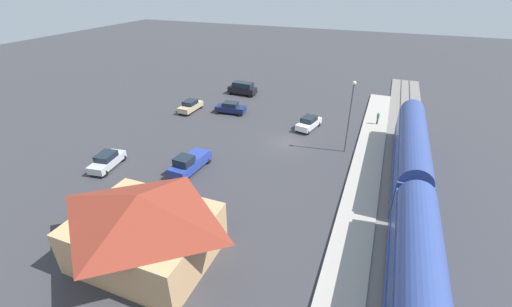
{
  "coord_description": "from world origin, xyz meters",
  "views": [
    {
      "loc": [
        -10.23,
        36.0,
        18.68
      ],
      "look_at": [
        1.78,
        5.79,
        1.0
      ],
      "focal_mm": 23.17,
      "sensor_mm": 36.0,
      "label": 1
    }
  ],
  "objects_px": {
    "sedan_white": "(309,123)",
    "sedan_tan": "(190,106)",
    "pedestrian_on_platform": "(378,117)",
    "passenger_train": "(417,298)",
    "light_pole_near_platform": "(350,110)",
    "station_building": "(144,225)",
    "sedan_navy": "(231,108)",
    "suv_black": "(243,88)",
    "pickup_blue": "(190,163)",
    "sedan_silver": "(107,161)"
  },
  "relations": [
    {
      "from": "passenger_train",
      "to": "pickup_blue",
      "type": "height_order",
      "value": "passenger_train"
    },
    {
      "from": "sedan_tan",
      "to": "station_building",
      "type": "bearing_deg",
      "value": 115.61
    },
    {
      "from": "pickup_blue",
      "to": "sedan_tan",
      "type": "distance_m",
      "value": 17.97
    },
    {
      "from": "pedestrian_on_platform",
      "to": "light_pole_near_platform",
      "type": "xyz_separation_m",
      "value": [
        3.03,
        9.35,
        4.05
      ]
    },
    {
      "from": "sedan_silver",
      "to": "sedan_navy",
      "type": "height_order",
      "value": "same"
    },
    {
      "from": "sedan_tan",
      "to": "suv_black",
      "type": "bearing_deg",
      "value": -112.25
    },
    {
      "from": "suv_black",
      "to": "light_pole_near_platform",
      "type": "bearing_deg",
      "value": 143.02
    },
    {
      "from": "pedestrian_on_platform",
      "to": "pickup_blue",
      "type": "bearing_deg",
      "value": 48.37
    },
    {
      "from": "pickup_blue",
      "to": "sedan_tan",
      "type": "relative_size",
      "value": 1.21
    },
    {
      "from": "suv_black",
      "to": "light_pole_near_platform",
      "type": "xyz_separation_m",
      "value": [
        -19.91,
        14.99,
        4.19
      ]
    },
    {
      "from": "passenger_train",
      "to": "light_pole_near_platform",
      "type": "height_order",
      "value": "light_pole_near_platform"
    },
    {
      "from": "passenger_train",
      "to": "sedan_navy",
      "type": "xyz_separation_m",
      "value": [
        24.83,
        -27.85,
        -1.98
      ]
    },
    {
      "from": "sedan_navy",
      "to": "pedestrian_on_platform",
      "type": "bearing_deg",
      "value": -171.48
    },
    {
      "from": "pedestrian_on_platform",
      "to": "sedan_silver",
      "type": "xyz_separation_m",
      "value": [
        26.56,
        22.76,
        -0.4
      ]
    },
    {
      "from": "passenger_train",
      "to": "pickup_blue",
      "type": "xyz_separation_m",
      "value": [
        21.56,
        -10.98,
        -1.83
      ]
    },
    {
      "from": "sedan_navy",
      "to": "passenger_train",
      "type": "bearing_deg",
      "value": 131.72
    },
    {
      "from": "sedan_white",
      "to": "pedestrian_on_platform",
      "type": "bearing_deg",
      "value": -152.9
    },
    {
      "from": "sedan_white",
      "to": "light_pole_near_platform",
      "type": "xyz_separation_m",
      "value": [
        -5.62,
        4.93,
        4.46
      ]
    },
    {
      "from": "sedan_white",
      "to": "pickup_blue",
      "type": "height_order",
      "value": "pickup_blue"
    },
    {
      "from": "pedestrian_on_platform",
      "to": "light_pole_near_platform",
      "type": "height_order",
      "value": "light_pole_near_platform"
    },
    {
      "from": "pedestrian_on_platform",
      "to": "sedan_tan",
      "type": "relative_size",
      "value": 0.38
    },
    {
      "from": "sedan_white",
      "to": "sedan_navy",
      "type": "xyz_separation_m",
      "value": [
        12.42,
        -1.27,
        0.0
      ]
    },
    {
      "from": "station_building",
      "to": "light_pole_near_platform",
      "type": "height_order",
      "value": "light_pole_near_platform"
    },
    {
      "from": "pedestrian_on_platform",
      "to": "sedan_navy",
      "type": "height_order",
      "value": "pedestrian_on_platform"
    },
    {
      "from": "sedan_white",
      "to": "passenger_train",
      "type": "bearing_deg",
      "value": 115.04
    },
    {
      "from": "sedan_silver",
      "to": "sedan_tan",
      "type": "bearing_deg",
      "value": -88.06
    },
    {
      "from": "sedan_navy",
      "to": "suv_black",
      "type": "relative_size",
      "value": 0.93
    },
    {
      "from": "sedan_silver",
      "to": "sedan_tan",
      "type": "relative_size",
      "value": 1.04
    },
    {
      "from": "light_pole_near_platform",
      "to": "passenger_train",
      "type": "bearing_deg",
      "value": 107.43
    },
    {
      "from": "sedan_navy",
      "to": "light_pole_near_platform",
      "type": "bearing_deg",
      "value": 161.03
    },
    {
      "from": "passenger_train",
      "to": "suv_black",
      "type": "distance_m",
      "value": 45.38
    },
    {
      "from": "sedan_white",
      "to": "sedan_tan",
      "type": "distance_m",
      "value": 18.52
    },
    {
      "from": "sedan_white",
      "to": "sedan_tan",
      "type": "xyz_separation_m",
      "value": [
        18.52,
        0.27,
        0.0
      ]
    },
    {
      "from": "station_building",
      "to": "light_pole_near_platform",
      "type": "bearing_deg",
      "value": -116.64
    },
    {
      "from": "sedan_white",
      "to": "sedan_tan",
      "type": "bearing_deg",
      "value": 0.84
    },
    {
      "from": "pedestrian_on_platform",
      "to": "sedan_tan",
      "type": "xyz_separation_m",
      "value": [
        27.17,
        4.7,
        -0.4
      ]
    },
    {
      "from": "passenger_train",
      "to": "light_pole_near_platform",
      "type": "relative_size",
      "value": 6.66
    },
    {
      "from": "sedan_silver",
      "to": "pickup_blue",
      "type": "height_order",
      "value": "pickup_blue"
    },
    {
      "from": "sedan_white",
      "to": "suv_black",
      "type": "distance_m",
      "value": 17.48
    },
    {
      "from": "passenger_train",
      "to": "station_building",
      "type": "relative_size",
      "value": 5.59
    },
    {
      "from": "passenger_train",
      "to": "sedan_white",
      "type": "xyz_separation_m",
      "value": [
        12.42,
        -26.58,
        -1.98
      ]
    },
    {
      "from": "light_pole_near_platform",
      "to": "suv_black",
      "type": "bearing_deg",
      "value": -36.98
    },
    {
      "from": "station_building",
      "to": "pedestrian_on_platform",
      "type": "xyz_separation_m",
      "value": [
        -14.23,
        -31.68,
        -1.61
      ]
    },
    {
      "from": "sedan_tan",
      "to": "light_pole_near_platform",
      "type": "xyz_separation_m",
      "value": [
        -24.14,
        4.66,
        4.46
      ]
    },
    {
      "from": "passenger_train",
      "to": "sedan_silver",
      "type": "distance_m",
      "value": 31.49
    },
    {
      "from": "sedan_silver",
      "to": "sedan_tan",
      "type": "distance_m",
      "value": 18.07
    },
    {
      "from": "station_building",
      "to": "suv_black",
      "type": "height_order",
      "value": "station_building"
    },
    {
      "from": "sedan_silver",
      "to": "sedan_white",
      "type": "xyz_separation_m",
      "value": [
        -17.91,
        -18.33,
        0.0
      ]
    },
    {
      "from": "sedan_white",
      "to": "suv_black",
      "type": "bearing_deg",
      "value": -35.16
    },
    {
      "from": "pedestrian_on_platform",
      "to": "pickup_blue",
      "type": "height_order",
      "value": "pickup_blue"
    }
  ]
}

